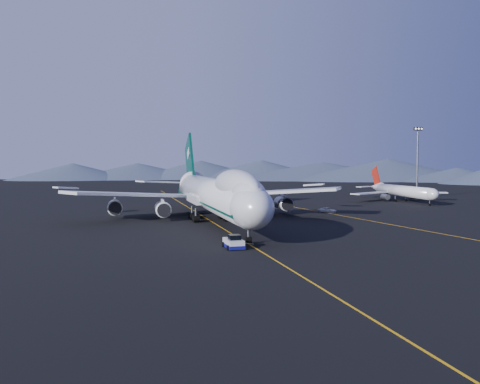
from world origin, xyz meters
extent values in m
plane|color=black|center=(0.00, 0.00, 0.00)|extent=(500.00, 500.00, 0.00)
cube|color=orange|center=(0.00, 0.00, 0.01)|extent=(0.25, 220.00, 0.01)
cube|color=orange|center=(30.00, 10.00, 0.01)|extent=(28.08, 198.09, 0.01)
cone|color=#3C485D|center=(-40.81, 231.43, 6.00)|extent=(100.00, 100.00, 12.00)
cone|color=#3C485D|center=(36.76, 232.11, 6.00)|extent=(100.00, 100.00, 12.00)
cone|color=#3C485D|center=(110.33, 207.49, 6.00)|extent=(100.00, 100.00, 12.00)
cone|color=#3C485D|center=(171.87, 160.27, 6.00)|extent=(100.00, 100.00, 12.00)
cylinder|color=silver|center=(0.00, 0.00, 5.60)|extent=(6.50, 56.00, 6.50)
ellipsoid|color=silver|center=(0.00, -28.00, 5.60)|extent=(6.50, 10.40, 6.50)
ellipsoid|color=silver|center=(0.00, -18.50, 8.10)|extent=(5.13, 25.16, 5.85)
cube|color=black|center=(0.00, -30.00, 6.80)|extent=(3.60, 1.61, 1.29)
cone|color=silver|center=(0.00, 33.00, 6.40)|extent=(6.50, 12.00, 6.50)
cube|color=#043A2E|center=(0.00, 1.00, 4.70)|extent=(6.24, 60.00, 1.10)
cube|color=silver|center=(0.00, 5.50, 4.50)|extent=(7.50, 13.00, 1.60)
cube|color=silver|center=(-14.50, 11.50, 5.20)|extent=(30.62, 23.28, 2.83)
cube|color=silver|center=(14.50, 11.50, 5.20)|extent=(30.62, 23.28, 2.83)
cylinder|color=slate|center=(-9.50, 7.50, 2.40)|extent=(2.90, 5.50, 2.90)
cylinder|color=slate|center=(-19.00, 14.00, 2.40)|extent=(2.90, 5.50, 2.90)
cylinder|color=slate|center=(9.50, 7.50, 2.40)|extent=(2.90, 5.50, 2.90)
cylinder|color=slate|center=(19.00, 14.00, 2.40)|extent=(2.90, 5.50, 2.90)
cube|color=#043A2E|center=(0.00, 32.00, 11.40)|extent=(0.55, 14.11, 15.94)
cube|color=silver|center=(-7.50, 34.50, 6.80)|extent=(12.39, 9.47, 0.98)
cube|color=silver|center=(7.50, 34.50, 6.80)|extent=(12.39, 9.47, 0.98)
cylinder|color=black|center=(0.00, -26.50, 0.55)|extent=(0.90, 1.10, 1.10)
cube|color=silver|center=(-3.00, -29.50, 0.75)|extent=(2.30, 4.46, 1.10)
cube|color=navy|center=(-3.00, -29.50, 0.35)|extent=(2.40, 4.66, 0.50)
cube|color=black|center=(-3.00, -29.50, 1.56)|extent=(1.64, 1.64, 0.90)
cylinder|color=silver|center=(64.45, 37.57, 3.15)|extent=(3.33, 28.01, 3.33)
ellipsoid|color=silver|center=(64.45, 23.57, 3.15)|extent=(3.33, 4.66, 3.33)
cone|color=silver|center=(64.45, 54.20, 3.50)|extent=(3.33, 6.13, 3.33)
cube|color=silver|center=(55.70, 41.95, 2.45)|extent=(14.70, 9.92, 0.31)
cube|color=silver|center=(73.20, 41.95, 2.45)|extent=(14.70, 9.92, 0.31)
cylinder|color=slate|center=(59.64, 39.76, 1.40)|extent=(1.66, 3.06, 1.66)
cylinder|color=slate|center=(69.26, 39.76, 1.40)|extent=(1.66, 3.06, 1.66)
cube|color=#9E1C0E|center=(64.45, 54.64, 6.83)|extent=(0.31, 5.97, 7.05)
imported|color=white|center=(30.00, 13.66, 0.60)|extent=(4.26, 4.63, 1.20)
cylinder|color=black|center=(75.87, 48.87, 0.18)|extent=(2.11, 2.11, 0.35)
cylinder|color=slate|center=(75.87, 48.87, 10.99)|extent=(0.62, 0.62, 21.99)
cube|color=black|center=(75.87, 48.87, 22.25)|extent=(2.81, 0.70, 1.06)
camera|label=1|loc=(-20.38, -103.45, 12.86)|focal=40.00mm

